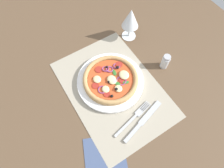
% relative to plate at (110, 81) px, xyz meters
% --- Properties ---
extents(ground_plane, '(1.90, 1.40, 0.02)m').
position_rel_plate_xyz_m(ground_plane, '(0.03, -0.01, -0.02)').
color(ground_plane, brown).
extents(placemat, '(0.48, 0.33, 0.00)m').
position_rel_plate_xyz_m(placemat, '(0.03, -0.01, -0.01)').
color(placemat, '#A39984').
rests_on(placemat, ground_plane).
extents(plate, '(0.26, 0.26, 0.01)m').
position_rel_plate_xyz_m(plate, '(0.00, 0.00, 0.00)').
color(plate, white).
rests_on(plate, placemat).
extents(pizza, '(0.21, 0.21, 0.03)m').
position_rel_plate_xyz_m(pizza, '(0.00, 0.00, 0.02)').
color(pizza, tan).
rests_on(pizza, plate).
extents(fork, '(0.05, 0.18, 0.00)m').
position_rel_plate_xyz_m(fork, '(0.17, -0.00, -0.01)').
color(fork, '#B2B5BA').
rests_on(fork, placemat).
extents(knife, '(0.07, 0.20, 0.01)m').
position_rel_plate_xyz_m(knife, '(0.20, 0.02, -0.00)').
color(knife, '#B2B5BA').
rests_on(knife, placemat).
extents(wine_glass, '(0.07, 0.07, 0.15)m').
position_rel_plate_xyz_m(wine_glass, '(-0.16, 0.20, 0.09)').
color(wine_glass, silver).
rests_on(wine_glass, ground_plane).
extents(napkin, '(0.19, 0.18, 0.00)m').
position_rel_plate_xyz_m(napkin, '(0.23, -0.17, -0.01)').
color(napkin, '#425175').
rests_on(napkin, ground_plane).
extents(pepper_shaker, '(0.03, 0.03, 0.07)m').
position_rel_plate_xyz_m(pepper_shaker, '(0.05, 0.23, 0.02)').
color(pepper_shaker, silver).
rests_on(pepper_shaker, ground_plane).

